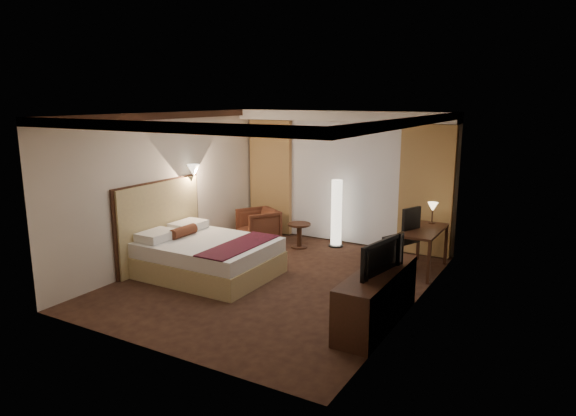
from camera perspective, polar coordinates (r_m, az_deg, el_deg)
The scene contains 21 objects.
floor at distance 8.51m, azimuth -1.36°, elevation -8.09°, with size 4.50×5.50×0.01m, color black.
ceiling at distance 7.99m, azimuth -1.45°, elevation 10.40°, with size 4.50×5.50×0.01m, color white.
back_wall at distance 10.56m, azimuth 6.38°, elevation 3.40°, with size 4.50×0.02×2.70m, color beige.
left_wall at distance 9.49m, azimuth -13.10°, elevation 2.17°, with size 0.02×5.50×2.70m, color beige.
right_wall at distance 7.26m, azimuth 13.96°, elevation -0.90°, with size 0.02×5.50×2.70m, color beige.
crown_molding at distance 7.99m, azimuth -1.45°, elevation 9.97°, with size 4.50×5.50×0.12m, color black, non-canonical shape.
soffit at distance 10.21m, azimuth 5.98°, elevation 10.16°, with size 4.50×0.50×0.20m, color white.
curtain_sheer at distance 10.50m, azimuth 6.19°, elevation 2.80°, with size 2.48×0.04×2.45m, color silver.
curtain_left_drape at distance 11.23m, azimuth -1.90°, elevation 3.48°, with size 1.00×0.14×2.45m, color #9D8247.
curtain_right_drape at distance 9.89m, azimuth 15.10°, elevation 1.87°, with size 1.00×0.14×2.45m, color #9D8247.
wall_sconce at distance 9.72m, azimuth -10.44°, elevation 4.13°, with size 0.24×0.24×0.24m, color white, non-canonical shape.
bed at distance 8.79m, azimuth -8.80°, elevation -5.44°, with size 2.11×1.65×0.62m, color white, non-canonical shape.
headboard at distance 9.36m, azimuth -14.01°, elevation -1.78°, with size 0.12×1.95×1.50m, color tan, non-canonical shape.
armchair at distance 10.68m, azimuth -3.33°, elevation -1.77°, with size 0.73×0.69×0.75m, color #512B18.
side_table at distance 10.26m, azimuth 1.26°, elevation -3.07°, with size 0.45×0.45×0.50m, color black, non-canonical shape.
floor_lamp at distance 10.28m, azimuth 5.41°, elevation -0.58°, with size 0.29×0.29×1.37m, color white, non-canonical shape.
desk at distance 9.16m, azimuth 14.80°, elevation -4.56°, with size 0.55×1.25×0.75m, color black, non-canonical shape.
desk_lamp at distance 9.47m, azimuth 15.74°, elevation -0.65°, with size 0.18×0.18×0.34m, color #FFD899, non-canonical shape.
office_chair at distance 9.16m, azimuth 12.43°, elevation -3.18°, with size 0.55×0.55×1.14m, color black, non-canonical shape.
dresser at distance 6.96m, azimuth 9.84°, elevation -9.80°, with size 0.50×1.87×0.73m, color black, non-canonical shape.
television at distance 6.76m, azimuth 9.80°, elevation -4.64°, with size 1.00×0.57×0.13m, color black.
Camera 1 is at (4.15, -6.82, 2.95)m, focal length 32.00 mm.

